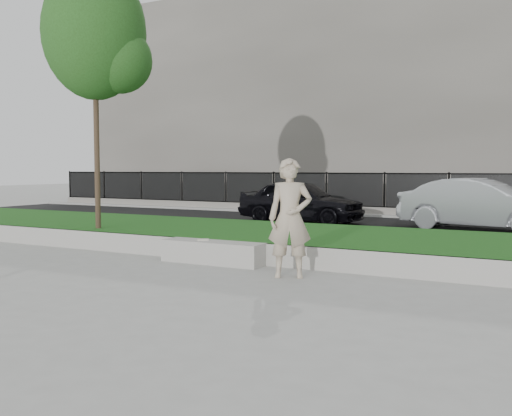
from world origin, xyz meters
The scene contains 13 objects.
ground centered at (0.00, 0.00, 0.00)m, with size 90.00×90.00×0.00m, color gray.
grass_bank centered at (0.00, 3.00, 0.20)m, with size 34.00×4.00×0.40m, color #12330C.
grass_kerb centered at (0.00, 1.04, 0.20)m, with size 34.00×0.08×0.40m, color #9C9992.
street centered at (0.00, 8.50, 0.02)m, with size 34.00×7.00×0.04m, color black.
far_pavement centered at (0.00, 13.00, 0.06)m, with size 34.00×3.00×0.12m, color gray.
iron_fence centered at (0.00, 12.00, 0.54)m, with size 32.00×0.30×1.50m.
building_facade centered at (0.00, 20.00, 5.00)m, with size 34.00×10.00×10.00m, color #5B564F.
stone_bench centered at (-0.69, 0.80, 0.20)m, with size 2.00×0.50×0.41m, color #9C9992.
man centered at (1.12, 0.25, 0.96)m, with size 0.70×0.46×1.91m, color #BAA98F.
book centered at (-0.93, 0.84, 0.42)m, with size 0.21×0.15×0.02m, color beige.
young_tree centered at (-4.18, 1.63, 4.64)m, with size 2.38×2.28×5.83m.
car_dark centered at (-2.25, 8.37, 0.72)m, with size 1.60×3.97×1.35m, color black.
car_silver centered at (3.04, 8.68, 0.76)m, with size 1.52×4.36×1.44m, color #9CA0A5.
Camera 1 is at (4.93, -8.02, 1.75)m, focal length 40.00 mm.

